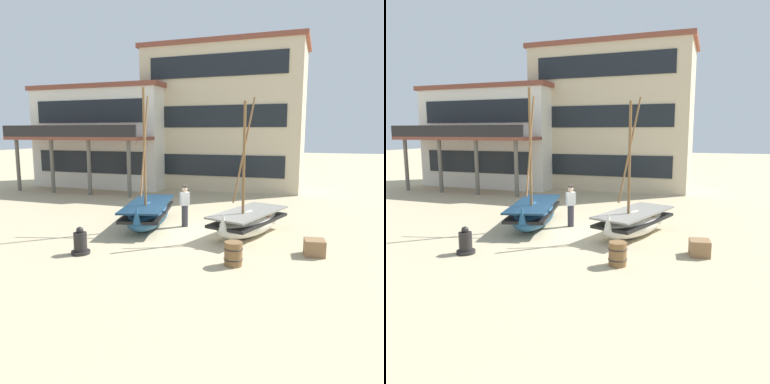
% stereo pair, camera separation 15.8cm
% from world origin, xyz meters
% --- Properties ---
extents(ground_plane, '(120.00, 120.00, 0.00)m').
position_xyz_m(ground_plane, '(0.00, 0.00, 0.00)').
color(ground_plane, tan).
extents(fishing_boat_near_left, '(2.55, 4.55, 5.48)m').
position_xyz_m(fishing_boat_near_left, '(-1.66, 0.34, 0.55)').
color(fishing_boat_near_left, '#23517A').
rests_on(fishing_boat_near_left, ground).
extents(fishing_boat_centre_large, '(2.59, 4.04, 5.07)m').
position_xyz_m(fishing_boat_centre_large, '(2.47, 0.34, 0.52)').
color(fishing_boat_centre_large, silver).
rests_on(fishing_boat_centre_large, ground).
extents(fisherman_by_hull, '(0.42, 0.40, 1.68)m').
position_xyz_m(fisherman_by_hull, '(-0.22, 0.74, 0.83)').
color(fisherman_by_hull, '#33333D').
rests_on(fisherman_by_hull, ground).
extents(capstan_winch, '(0.59, 0.59, 0.88)m').
position_xyz_m(capstan_winch, '(-2.14, -3.62, 0.34)').
color(capstan_winch, black).
rests_on(capstan_winch, ground).
extents(wooden_barrel, '(0.56, 0.56, 0.70)m').
position_xyz_m(wooden_barrel, '(2.67, -3.07, 0.35)').
color(wooden_barrel, brown).
rests_on(wooden_barrel, ground).
extents(cargo_crate, '(0.70, 0.70, 0.51)m').
position_xyz_m(cargo_crate, '(4.87, -1.37, 0.25)').
color(cargo_crate, olive).
rests_on(cargo_crate, ground).
extents(harbor_building_main, '(10.89, 5.20, 9.57)m').
position_xyz_m(harbor_building_main, '(-1.53, 12.44, 4.80)').
color(harbor_building_main, beige).
rests_on(harbor_building_main, ground).
extents(harbor_building_annex, '(9.90, 7.91, 6.96)m').
position_xyz_m(harbor_building_annex, '(-9.77, 10.90, 3.49)').
color(harbor_building_annex, silver).
rests_on(harbor_building_annex, ground).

